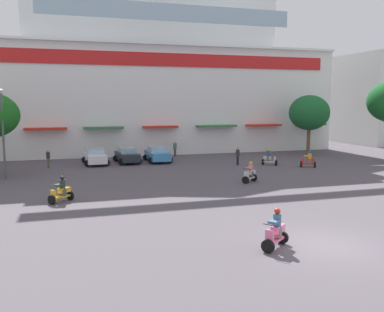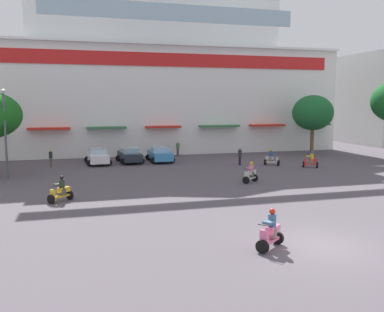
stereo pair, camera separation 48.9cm
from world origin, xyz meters
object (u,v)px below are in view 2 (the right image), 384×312
object	(u,v)px
pedestrian_3	(178,148)
streetlamp_near	(5,127)
scooter_rider_4	(61,191)
pedestrian_0	(51,157)
parked_car_1	(130,155)
scooter_rider_5	(311,161)
pedestrian_1	(240,155)
scooter_rider_2	(271,232)
parked_car_2	(160,154)
parked_car_0	(98,156)
scooter_rider_6	(272,159)
plaza_tree_3	(313,113)

from	to	relation	value
pedestrian_3	streetlamp_near	xyz separation A→B (m)	(-15.40, -9.51, 2.99)
scooter_rider_4	pedestrian_0	size ratio (longest dim) A/B	0.93
scooter_rider_4	streetlamp_near	bearing A→B (deg)	115.02
pedestrian_3	parked_car_1	bearing A→B (deg)	-148.18
pedestrian_0	pedestrian_3	world-z (taller)	pedestrian_0
scooter_rider_5	pedestrian_1	world-z (taller)	pedestrian_1
pedestrian_0	pedestrian_3	bearing A→B (deg)	19.85
scooter_rider_2	parked_car_2	bearing A→B (deg)	88.59
scooter_rider_4	scooter_rider_5	world-z (taller)	scooter_rider_4
scooter_rider_4	pedestrian_1	bearing A→B (deg)	34.30
parked_car_1	scooter_rider_5	xyz separation A→B (m)	(14.90, -7.30, -0.14)
parked_car_1	scooter_rider_4	world-z (taller)	scooter_rider_4
scooter_rider_5	streetlamp_near	bearing A→B (deg)	177.16
parked_car_2	scooter_rider_4	bearing A→B (deg)	-120.91
scooter_rider_5	scooter_rider_2	bearing A→B (deg)	-125.28
parked_car_0	parked_car_2	bearing A→B (deg)	0.37
pedestrian_1	scooter_rider_5	bearing A→B (deg)	-28.87
pedestrian_1	streetlamp_near	bearing A→B (deg)	-174.75
streetlamp_near	scooter_rider_2	bearing A→B (deg)	-57.54
pedestrian_3	streetlamp_near	size ratio (longest dim) A/B	0.24
scooter_rider_4	scooter_rider_6	bearing A→B (deg)	27.94
scooter_rider_6	scooter_rider_5	bearing A→B (deg)	-38.34
scooter_rider_2	scooter_rider_6	xyz separation A→B (m)	(9.92, 19.99, -0.04)
parked_car_1	streetlamp_near	xyz separation A→B (m)	(-9.86, -6.07, 3.14)
parked_car_2	scooter_rider_6	bearing A→B (deg)	-28.26
scooter_rider_2	scooter_rider_5	size ratio (longest dim) A/B	1.08
plaza_tree_3	scooter_rider_2	world-z (taller)	plaza_tree_3
plaza_tree_3	parked_car_2	xyz separation A→B (m)	(-17.02, -0.91, -3.80)
scooter_rider_4	pedestrian_0	xyz separation A→B (m)	(-1.19, 13.62, 0.32)
scooter_rider_5	pedestrian_0	bearing A→B (deg)	164.20
plaza_tree_3	scooter_rider_4	xyz separation A→B (m)	(-25.73, -15.47, -3.94)
parked_car_2	scooter_rider_5	distance (m)	13.97
parked_car_2	pedestrian_1	xyz separation A→B (m)	(6.56, -4.14, 0.18)
parked_car_1	parked_car_0	bearing A→B (deg)	-176.16
pedestrian_1	streetlamp_near	world-z (taller)	streetlamp_near
parked_car_0	pedestrian_1	bearing A→B (deg)	-18.29
pedestrian_3	pedestrian_1	bearing A→B (deg)	-63.16
scooter_rider_2	streetlamp_near	world-z (taller)	streetlamp_near
parked_car_1	pedestrian_3	size ratio (longest dim) A/B	2.63
pedestrian_3	scooter_rider_2	bearing A→B (deg)	-96.52
parked_car_2	scooter_rider_6	distance (m)	10.56
scooter_rider_2	scooter_rider_4	xyz separation A→B (m)	(-8.10, 10.43, -0.04)
scooter_rider_4	pedestrian_3	xyz separation A→B (m)	(11.37, 18.15, 0.28)
scooter_rider_6	parked_car_1	bearing A→B (deg)	157.05
streetlamp_near	plaza_tree_3	bearing A→B (deg)	12.91
scooter_rider_5	pedestrian_0	world-z (taller)	pedestrian_0
scooter_rider_5	pedestrian_3	bearing A→B (deg)	131.08
parked_car_1	streetlamp_near	world-z (taller)	streetlamp_near
parked_car_2	pedestrian_0	distance (m)	9.96
plaza_tree_3	streetlamp_near	bearing A→B (deg)	-167.09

